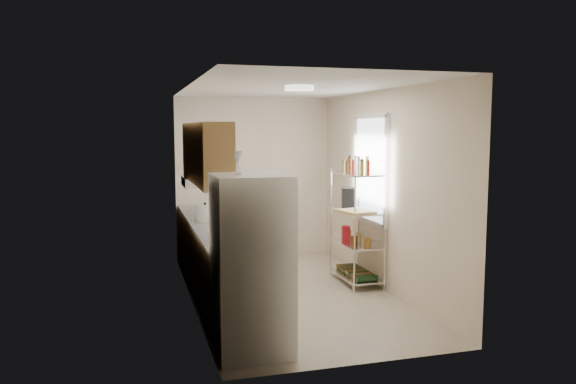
# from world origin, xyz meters

# --- Properties ---
(room) EXTENTS (2.52, 4.42, 2.62)m
(room) POSITION_xyz_m (0.00, 0.00, 1.30)
(room) COLOR #AA9D89
(room) RESTS_ON ground
(counter_run) EXTENTS (0.63, 3.51, 0.90)m
(counter_run) POSITION_xyz_m (-0.92, 0.44, 0.45)
(counter_run) COLOR #AC8149
(counter_run) RESTS_ON ground
(upper_cabinets) EXTENTS (0.33, 2.20, 0.72)m
(upper_cabinets) POSITION_xyz_m (-1.05, 0.10, 1.81)
(upper_cabinets) COLOR #AC8149
(upper_cabinets) RESTS_ON room
(range_hood) EXTENTS (0.50, 0.60, 0.12)m
(range_hood) POSITION_xyz_m (-1.00, 0.90, 1.39)
(range_hood) COLOR #B7BABC
(range_hood) RESTS_ON room
(window) EXTENTS (0.06, 1.00, 1.46)m
(window) POSITION_xyz_m (1.23, 0.35, 1.55)
(window) COLOR white
(window) RESTS_ON room
(bakers_rack) EXTENTS (0.45, 0.90, 1.73)m
(bakers_rack) POSITION_xyz_m (1.00, 0.30, 1.11)
(bakers_rack) COLOR silver
(bakers_rack) RESTS_ON ground
(ceiling_dome) EXTENTS (0.34, 0.34, 0.05)m
(ceiling_dome) POSITION_xyz_m (0.00, -0.30, 2.57)
(ceiling_dome) COLOR white
(ceiling_dome) RESTS_ON room
(refrigerator) EXTENTS (0.69, 0.69, 1.68)m
(refrigerator) POSITION_xyz_m (-0.87, -1.64, 0.84)
(refrigerator) COLOR white
(refrigerator) RESTS_ON ground
(wine_glass_a) EXTENTS (0.08, 0.08, 0.21)m
(wine_glass_a) POSITION_xyz_m (-0.96, -1.52, 1.79)
(wine_glass_a) COLOR silver
(wine_glass_a) RESTS_ON refrigerator
(wine_glass_b) EXTENTS (0.07, 0.07, 0.19)m
(wine_glass_b) POSITION_xyz_m (-0.99, -1.63, 1.78)
(wine_glass_b) COLOR silver
(wine_glass_b) RESTS_ON refrigerator
(rice_cooker) EXTENTS (0.27, 0.27, 0.22)m
(rice_cooker) POSITION_xyz_m (-1.01, 0.56, 1.01)
(rice_cooker) COLOR white
(rice_cooker) RESTS_ON counter_run
(frying_pan_large) EXTENTS (0.27, 0.27, 0.04)m
(frying_pan_large) POSITION_xyz_m (-0.97, 0.99, 0.92)
(frying_pan_large) COLOR black
(frying_pan_large) RESTS_ON counter_run
(frying_pan_small) EXTENTS (0.32, 0.32, 0.05)m
(frying_pan_small) POSITION_xyz_m (-0.94, 1.11, 0.92)
(frying_pan_small) COLOR black
(frying_pan_small) RESTS_ON counter_run
(cutting_board) EXTENTS (0.45, 0.53, 0.03)m
(cutting_board) POSITION_xyz_m (0.89, 0.06, 1.03)
(cutting_board) COLOR tan
(cutting_board) RESTS_ON bakers_rack
(espresso_machine) EXTENTS (0.23, 0.29, 0.29)m
(espresso_machine) POSITION_xyz_m (0.98, 0.58, 1.16)
(espresso_machine) COLOR black
(espresso_machine) RESTS_ON bakers_rack
(storage_bag) EXTENTS (0.14, 0.17, 0.17)m
(storage_bag) POSITION_xyz_m (0.98, 0.63, 0.65)
(storage_bag) COLOR #B4161E
(storage_bag) RESTS_ON bakers_rack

